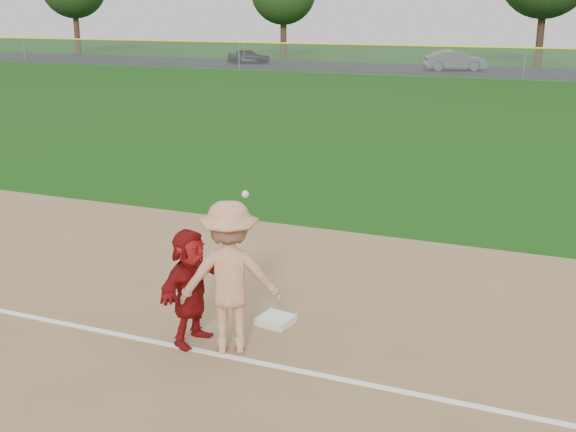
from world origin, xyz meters
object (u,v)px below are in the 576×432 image
at_px(car_left, 249,56).
at_px(car_mid, 455,60).
at_px(first_base, 276,320).
at_px(base_runner, 190,287).

relative_size(car_left, car_mid, 0.79).
height_order(first_base, car_mid, car_mid).
relative_size(first_base, base_runner, 0.29).
bearing_deg(base_runner, car_mid, 13.00).
bearing_deg(car_mid, car_left, 66.24).
height_order(first_base, base_runner, base_runner).
bearing_deg(base_runner, first_base, -32.59).
bearing_deg(car_mid, first_base, 165.14).
relative_size(base_runner, car_left, 0.46).
distance_m(first_base, car_left, 51.08).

